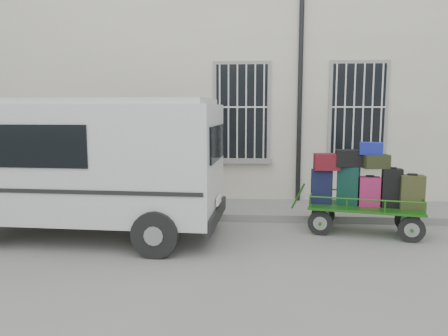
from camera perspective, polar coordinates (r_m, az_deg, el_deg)
ground at (r=7.77m, az=4.58°, el=-9.63°), size 80.00×80.00×0.00m
building at (r=12.94m, az=4.49°, el=10.70°), size 24.00×5.15×6.00m
sidewalk at (r=9.88m, az=4.46°, el=-5.42°), size 24.00×1.70×0.15m
luggage_cart at (r=8.50m, az=17.75°, el=-2.53°), size 2.43×1.35×1.71m
van at (r=8.26m, az=-17.92°, el=1.17°), size 5.05×2.45×2.49m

